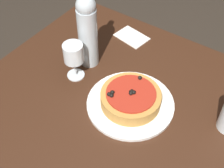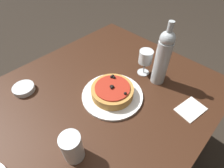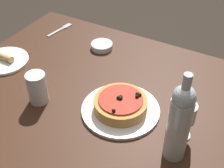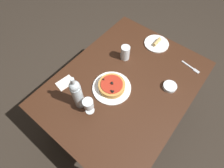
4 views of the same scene
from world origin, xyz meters
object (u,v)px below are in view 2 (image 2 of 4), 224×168
(pizza, at_px, (112,91))
(dining_table, at_px, (91,112))
(wine_bottle, at_px, (163,57))
(dinner_plate, at_px, (112,95))
(wine_glass, at_px, (146,58))
(side_bowl, at_px, (24,89))
(water_cup, at_px, (72,147))

(pizza, bearing_deg, dining_table, 154.68)
(dining_table, height_order, pizza, pizza)
(pizza, bearing_deg, wine_bottle, -20.82)
(dinner_plate, distance_m, wine_glass, 0.26)
(dinner_plate, bearing_deg, side_bowl, 129.68)
(pizza, distance_m, water_cup, 0.32)
(dining_table, relative_size, wine_glass, 8.89)
(water_cup, bearing_deg, pizza, 18.55)
(wine_glass, height_order, water_cup, wine_glass)
(water_cup, xyz_separation_m, side_bowl, (0.02, 0.45, -0.05))
(dinner_plate, relative_size, wine_glass, 2.05)
(wine_bottle, bearing_deg, wine_glass, 92.69)
(dinner_plate, height_order, wine_glass, wine_glass)
(pizza, height_order, wine_bottle, wine_bottle)
(side_bowl, bearing_deg, dinner_plate, -50.32)
(dinner_plate, height_order, water_cup, water_cup)
(side_bowl, bearing_deg, pizza, -50.30)
(wine_bottle, height_order, water_cup, wine_bottle)
(dinner_plate, relative_size, pizza, 1.47)
(dining_table, xyz_separation_m, wine_glass, (0.35, -0.05, 0.19))
(dinner_plate, distance_m, pizza, 0.03)
(wine_glass, bearing_deg, side_bowl, 146.59)
(wine_bottle, distance_m, water_cup, 0.56)
(pizza, distance_m, wine_bottle, 0.29)
(dining_table, distance_m, wine_bottle, 0.44)
(side_bowl, bearing_deg, wine_bottle, -39.44)
(dinner_plate, xyz_separation_m, wine_bottle, (0.25, -0.09, 0.15))
(wine_glass, xyz_separation_m, side_bowl, (-0.53, 0.35, -0.09))
(dinner_plate, distance_m, water_cup, 0.33)
(dining_table, height_order, dinner_plate, dinner_plate)
(dining_table, bearing_deg, dinner_plate, -25.40)
(water_cup, height_order, side_bowl, water_cup)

